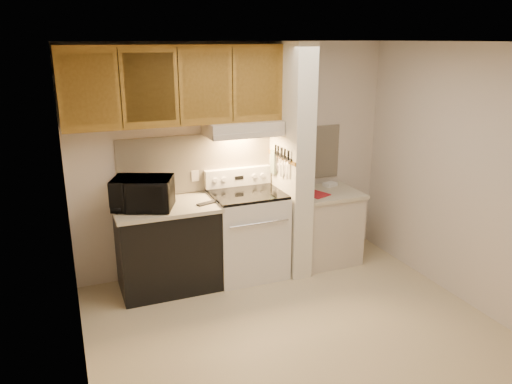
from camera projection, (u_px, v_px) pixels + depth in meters
floor at (292, 325)px, 4.58m from camera, size 3.60×3.60×0.00m
ceiling at (299, 42)px, 3.85m from camera, size 3.60×3.60×0.00m
wall_back at (236, 158)px, 5.55m from camera, size 3.60×2.50×0.02m
wall_left at (70, 224)px, 3.58m from camera, size 0.02×3.00×2.50m
wall_right at (462, 175)px, 4.85m from camera, size 0.02×3.00×2.50m
backsplash at (236, 160)px, 5.54m from camera, size 2.60×0.02×0.63m
range_body at (247, 235)px, 5.47m from camera, size 0.76×0.65×0.92m
oven_window at (258, 242)px, 5.18m from camera, size 0.50×0.01×0.30m
oven_handle at (260, 223)px, 5.08m from camera, size 0.65×0.02×0.02m
cooktop at (247, 194)px, 5.33m from camera, size 0.74×0.64×0.03m
range_backguard at (238, 177)px, 5.55m from camera, size 0.76×0.08×0.20m
range_display at (239, 178)px, 5.51m from camera, size 0.10×0.01×0.04m
range_knob_left_outer at (215, 180)px, 5.41m from camera, size 0.05×0.02×0.05m
range_knob_left_inner at (224, 179)px, 5.45m from camera, size 0.05×0.02×0.05m
range_knob_right_inner at (254, 176)px, 5.58m from camera, size 0.05×0.02×0.05m
range_knob_right_outer at (263, 175)px, 5.61m from camera, size 0.05×0.02×0.05m
dishwasher_front at (168, 249)px, 5.18m from camera, size 1.00×0.63×0.87m
left_countertop at (166, 207)px, 5.04m from camera, size 1.04×0.67×0.04m
spoon_rest at (207, 203)px, 5.08m from camera, size 0.22×0.13×0.01m
teal_jar at (137, 207)px, 4.83m from camera, size 0.12×0.12×0.10m
outlet at (195, 176)px, 5.40m from camera, size 0.08×0.01×0.12m
microwave at (143, 193)px, 4.89m from camera, size 0.68×0.57×0.32m
partition_pillar at (291, 161)px, 5.42m from camera, size 0.22×0.70×2.50m
pillar_trim at (281, 157)px, 5.36m from camera, size 0.01×0.70×0.04m
knife_strip at (283, 157)px, 5.31m from camera, size 0.02×0.42×0.04m
knife_blade_a at (287, 169)px, 5.20m from camera, size 0.01×0.03×0.16m
knife_handle_a at (289, 155)px, 5.14m from camera, size 0.02×0.02×0.10m
knife_blade_b at (285, 168)px, 5.27m from camera, size 0.01×0.04×0.18m
knife_handle_b at (285, 154)px, 5.22m from camera, size 0.02×0.02×0.10m
knife_blade_c at (281, 167)px, 5.35m from camera, size 0.01×0.04×0.20m
knife_handle_c at (282, 152)px, 5.29m from camera, size 0.02×0.02×0.10m
knife_blade_d at (278, 164)px, 5.41m from camera, size 0.01×0.04×0.16m
knife_handle_d at (278, 150)px, 5.37m from camera, size 0.02×0.02×0.10m
knife_blade_e at (276, 164)px, 5.47m from camera, size 0.01×0.04×0.18m
knife_handle_e at (276, 149)px, 5.43m from camera, size 0.02×0.02×0.10m
oven_mitt at (273, 162)px, 5.53m from camera, size 0.03×0.11×0.26m
right_cab_base at (325, 228)px, 5.83m from camera, size 0.70×0.60×0.81m
right_countertop at (326, 193)px, 5.70m from camera, size 0.74×0.64×0.04m
red_folder at (314, 194)px, 5.60m from camera, size 0.33×0.37×0.01m
white_box at (330, 184)px, 5.90m from camera, size 0.18×0.15×0.04m
range_hood at (243, 128)px, 5.24m from camera, size 0.78×0.44×0.15m
hood_lip at (250, 136)px, 5.07m from camera, size 0.78×0.04×0.06m
upper_cabinets at (175, 85)px, 4.90m from camera, size 2.18×0.33×0.77m
cab_door_a at (89, 90)px, 4.47m from camera, size 0.46×0.01×0.63m
cab_gap_a at (120, 89)px, 4.56m from camera, size 0.01×0.01×0.73m
cab_door_b at (150, 88)px, 4.66m from camera, size 0.46×0.01×0.63m
cab_gap_b at (179, 87)px, 4.76m from camera, size 0.01×0.01×0.73m
cab_door_c at (206, 86)px, 4.85m from camera, size 0.46×0.01×0.63m
cab_gap_c at (233, 85)px, 4.95m from camera, size 0.01×0.01×0.73m
cab_door_d at (258, 84)px, 5.05m from camera, size 0.46×0.01×0.63m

